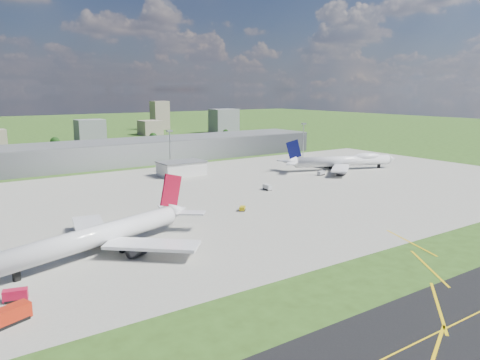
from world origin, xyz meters
TOP-DOWN VIEW (x-y plane):
  - ground at (0.00, 150.00)m, footprint 1400.00×1400.00m
  - apron at (10.00, 40.00)m, footprint 360.00×190.00m
  - terminal at (0.00, 165.00)m, footprint 300.00×42.00m
  - ops_building at (10.00, 100.00)m, footprint 26.00×16.00m
  - mast_center at (10.00, 115.00)m, footprint 3.50×2.00m
  - mast_east at (120.00, 115.00)m, footprint 3.50×2.00m
  - airliner_red_twin at (-72.81, -6.67)m, footprint 75.09×57.10m
  - airliner_blue_quad at (103.90, 59.48)m, footprint 74.69×57.05m
  - fire_truck at (-104.47, -39.97)m, footprint 9.19×6.11m
  - crash_tender at (-101.64, -28.70)m, footprint 6.04×3.83m
  - tug_yellow at (-7.72, 10.77)m, footprint 4.17×4.22m
  - van_white_near at (26.54, 37.80)m, footprint 2.96×5.70m
  - van_white_far at (78.47, 52.60)m, footprint 5.31×3.13m
  - bldg_c at (20.00, 310.00)m, footprint 26.00×20.00m
  - bldg_ce at (100.00, 350.00)m, footprint 22.00×24.00m
  - bldg_e at (180.00, 320.00)m, footprint 30.00×22.00m
  - bldg_tall_e at (140.00, 410.00)m, footprint 20.00×18.00m
  - tree_c at (-20.00, 280.00)m, footprint 8.10×8.10m
  - tree_e at (70.00, 275.00)m, footprint 7.65×7.65m
  - tree_far_e at (160.00, 285.00)m, footprint 6.30×6.30m

SIDE VIEW (x-z plane):
  - ground at x=0.00m, z-range 0.00..0.00m
  - apron at x=10.00m, z-range 0.00..0.08m
  - tug_yellow at x=-7.72m, z-range 0.03..1.89m
  - van_white_far at x=78.47m, z-range 0.01..2.58m
  - van_white_near at x=26.54m, z-range 0.01..2.78m
  - crash_tender at x=-101.64m, z-range 0.00..2.97m
  - fire_truck at x=-104.47m, z-range -0.01..3.78m
  - ops_building at x=10.00m, z-range 0.00..8.00m
  - tree_far_e at x=160.00m, z-range 0.68..8.38m
  - tree_e at x=70.00m, z-range 0.84..10.19m
  - airliner_blue_quad at x=103.90m, z-range -4.49..15.73m
  - airliner_red_twin at x=-72.81m, z-range -4.96..16.26m
  - tree_c at x=-20.00m, z-range 0.89..10.79m
  - terminal at x=0.00m, z-range 0.00..15.00m
  - bldg_ce at x=100.00m, z-range 0.00..16.00m
  - bldg_c at x=20.00m, z-range 0.00..22.00m
  - bldg_e at x=180.00m, z-range 0.00..28.00m
  - mast_center at x=10.00m, z-range 4.76..30.66m
  - mast_east at x=120.00m, z-range 4.76..30.66m
  - bldg_tall_e at x=140.00m, z-range 0.00..36.00m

